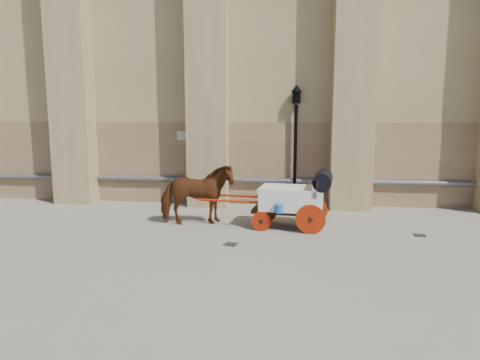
# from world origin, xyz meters

# --- Properties ---
(ground) EXTENTS (90.00, 90.00, 0.00)m
(ground) POSITION_xyz_m (0.00, 0.00, 0.00)
(ground) COLOR slate
(ground) RESTS_ON ground
(horse) EXTENTS (2.33, 1.47, 1.82)m
(horse) POSITION_xyz_m (-0.86, 0.88, 0.91)
(horse) COLOR #632D14
(horse) RESTS_ON ground
(carriage) EXTENTS (3.96, 1.54, 1.69)m
(carriage) POSITION_xyz_m (2.08, 0.79, 0.91)
(carriage) COLOR black
(carriage) RESTS_ON ground
(street_lamp) EXTENTS (0.40, 0.40, 4.28)m
(street_lamp) POSITION_xyz_m (2.10, 3.80, 2.29)
(street_lamp) COLOR black
(street_lamp) RESTS_ON ground
(drain_grate_near) EXTENTS (0.39, 0.39, 0.01)m
(drain_grate_near) POSITION_xyz_m (0.40, -1.04, 0.01)
(drain_grate_near) COLOR black
(drain_grate_near) RESTS_ON ground
(drain_grate_far) EXTENTS (0.36, 0.36, 0.01)m
(drain_grate_far) POSITION_xyz_m (5.44, 0.33, 0.01)
(drain_grate_far) COLOR black
(drain_grate_far) RESTS_ON ground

